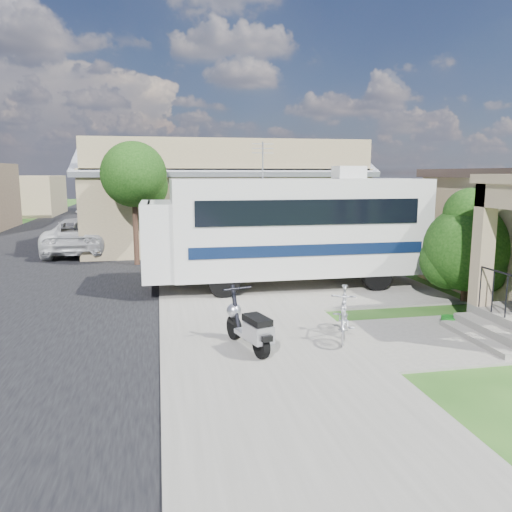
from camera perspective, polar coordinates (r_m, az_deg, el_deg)
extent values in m
plane|color=#194011|center=(10.97, 5.13, -8.76)|extent=(120.00, 120.00, 0.00)
cube|color=black|center=(20.79, -23.56, -0.78)|extent=(9.00, 80.00, 0.02)
cube|color=slate|center=(20.38, -5.43, -0.16)|extent=(4.00, 80.00, 0.06)
cube|color=slate|center=(15.54, 5.84, -3.21)|extent=(7.00, 6.00, 0.05)
cube|color=slate|center=(11.30, 21.56, -8.71)|extent=(4.00, 3.00, 0.05)
cube|color=black|center=(15.33, 22.37, 2.30)|extent=(0.04, 1.10, 1.20)
cube|color=slate|center=(11.42, 25.41, -8.08)|extent=(0.40, 2.16, 0.32)
cube|color=slate|center=(11.24, 23.93, -8.68)|extent=(0.35, 2.16, 0.16)
cube|color=#887056|center=(12.09, 24.55, 1.13)|extent=(0.35, 0.35, 2.70)
cylinder|color=black|center=(11.28, 26.88, -1.90)|extent=(0.04, 1.70, 0.04)
cube|color=#877454|center=(24.23, -4.08, 5.61)|extent=(12.00, 8.00, 3.60)
cube|color=slate|center=(22.20, -3.50, 11.33)|extent=(12.50, 4.40, 1.78)
cube|color=slate|center=(26.17, -4.68, 11.03)|extent=(12.50, 4.40, 1.78)
cube|color=slate|center=(24.22, -4.16, 12.82)|extent=(12.50, 0.50, 0.22)
cube|color=#877454|center=(20.32, -2.78, 11.51)|extent=(11.76, 0.20, 1.30)
cube|color=#877454|center=(45.66, -26.53, 6.20)|extent=(8.00, 7.00, 3.20)
cylinder|color=black|center=(19.11, -13.61, 3.65)|extent=(0.20, 0.20, 3.15)
sphere|color=black|center=(19.02, -13.82, 9.05)|extent=(2.40, 2.40, 2.40)
sphere|color=black|center=(19.21, -12.54, 7.76)|extent=(1.68, 1.68, 1.68)
cylinder|color=black|center=(29.06, -12.79, 5.73)|extent=(0.20, 0.20, 3.29)
sphere|color=black|center=(29.01, -12.93, 9.44)|extent=(2.40, 2.40, 2.40)
sphere|color=black|center=(29.20, -12.09, 8.54)|extent=(1.68, 1.68, 1.68)
cylinder|color=black|center=(38.05, -12.41, 6.36)|extent=(0.20, 0.20, 3.01)
sphere|color=black|center=(38.01, -12.50, 8.95)|extent=(2.40, 2.40, 2.40)
sphere|color=black|center=(38.20, -11.87, 8.33)|extent=(1.68, 1.68, 1.68)
cube|color=#BBBBB7|center=(15.09, 4.73, 3.51)|extent=(7.47, 2.68, 2.77)
cube|color=#BBBBB7|center=(14.56, -11.25, 1.88)|extent=(0.86, 2.53, 2.13)
cube|color=black|center=(14.49, -12.09, 4.15)|extent=(0.07, 2.27, 0.96)
cube|color=black|center=(13.76, 6.29, 5.00)|extent=(6.34, 0.04, 0.69)
cube|color=black|center=(16.34, 3.45, 5.74)|extent=(6.34, 0.04, 0.69)
cube|color=black|center=(13.88, 6.21, 0.66)|extent=(6.72, 0.03, 0.32)
cube|color=black|center=(16.44, 3.42, 2.07)|extent=(6.72, 0.03, 0.32)
cube|color=#BBBBB7|center=(15.52, 10.57, 9.39)|extent=(0.85, 0.75, 0.37)
cylinder|color=#B4B4BC|center=(14.76, 0.77, 10.87)|extent=(0.04, 0.04, 1.07)
cylinder|color=black|center=(13.69, -3.67, -2.97)|extent=(0.85, 0.30, 0.85)
cylinder|color=black|center=(15.98, -4.77, -1.18)|extent=(0.85, 0.30, 0.85)
cylinder|color=black|center=(14.93, 13.64, -2.17)|extent=(0.85, 0.30, 0.85)
cylinder|color=black|center=(17.05, 10.35, -0.63)|extent=(0.85, 0.30, 0.85)
cylinder|color=black|center=(14.40, 22.76, -3.19)|extent=(0.18, 0.18, 0.90)
sphere|color=black|center=(14.22, 23.02, 0.81)|extent=(2.26, 2.26, 2.26)
sphere|color=black|center=(14.70, 23.86, 2.79)|extent=(1.81, 1.81, 1.81)
sphere|color=black|center=(14.28, 21.30, -0.43)|extent=(1.58, 1.58, 1.58)
sphere|color=black|center=(14.15, 24.42, -1.18)|extent=(1.36, 1.36, 1.36)
sphere|color=black|center=(14.13, 23.26, 4.44)|extent=(1.36, 1.36, 1.36)
cylinder|color=black|center=(9.29, 0.60, -10.18)|extent=(0.26, 0.50, 0.48)
cylinder|color=black|center=(10.31, -2.52, -8.17)|extent=(0.26, 0.50, 0.48)
cube|color=#B4B4BC|center=(9.73, -0.91, -8.85)|extent=(0.48, 0.67, 0.09)
cube|color=#B4B4BC|center=(9.31, 0.29, -8.71)|extent=(0.52, 0.68, 0.33)
cube|color=black|center=(9.29, 0.13, -7.34)|extent=(0.50, 0.72, 0.13)
cube|color=black|center=(9.09, 1.09, -9.32)|extent=(0.25, 0.26, 0.11)
cylinder|color=black|center=(10.12, -2.36, -5.93)|extent=(0.19, 0.38, 0.91)
sphere|color=#B4B4BC|center=(10.21, -2.54, -6.24)|extent=(0.31, 0.31, 0.31)
sphere|color=black|center=(10.29, -2.74, -6.12)|extent=(0.13, 0.13, 0.13)
cylinder|color=black|center=(9.94, -2.17, -3.74)|extent=(0.59, 0.20, 0.04)
cube|color=black|center=(10.28, -2.53, -7.47)|extent=(0.23, 0.34, 0.07)
imported|color=#B4B4BC|center=(10.47, 10.00, -6.76)|extent=(1.12, 1.80, 1.05)
imported|color=silver|center=(22.89, -19.24, 2.27)|extent=(2.66, 5.55, 1.53)
imported|color=silver|center=(30.56, -17.40, 4.35)|extent=(3.11, 6.56, 1.85)
cylinder|color=#125D15|center=(12.27, 21.25, -6.97)|extent=(0.38, 0.38, 0.17)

